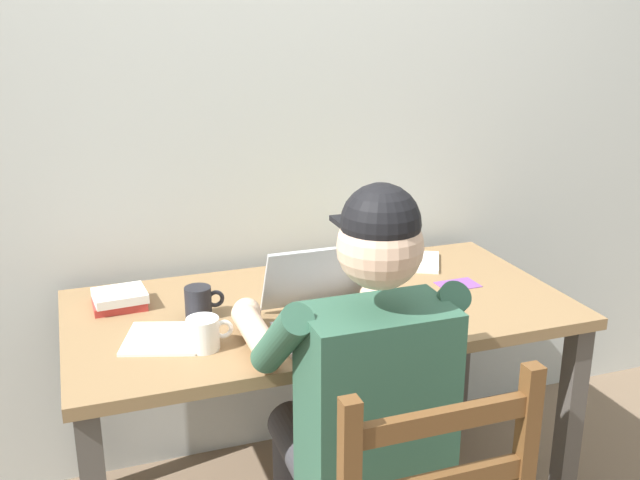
# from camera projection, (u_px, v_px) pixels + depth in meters

# --- Properties ---
(back_wall) EXTENTS (6.00, 0.04, 2.60)m
(back_wall) POSITION_uv_depth(u_px,v_px,m) (275.00, 97.00, 2.44)
(back_wall) COLOR beige
(back_wall) RESTS_ON ground
(desk) EXTENTS (1.49, 0.76, 0.73)m
(desk) POSITION_uv_depth(u_px,v_px,m) (320.00, 332.00, 2.23)
(desk) COLOR olive
(desk) RESTS_ON ground
(seated_person) EXTENTS (0.50, 0.60, 1.24)m
(seated_person) POSITION_uv_depth(u_px,v_px,m) (358.00, 395.00, 1.79)
(seated_person) COLOR #2D5642
(seated_person) RESTS_ON ground
(laptop) EXTENTS (0.33, 0.33, 0.22)m
(laptop) POSITION_uv_depth(u_px,v_px,m) (331.00, 310.00, 2.03)
(laptop) COLOR #ADAFB2
(laptop) RESTS_ON desk
(computer_mouse) EXTENTS (0.06, 0.10, 0.03)m
(computer_mouse) POSITION_uv_depth(u_px,v_px,m) (425.00, 314.00, 2.08)
(computer_mouse) COLOR black
(computer_mouse) RESTS_ON desk
(coffee_mug_white) EXTENTS (0.12, 0.09, 0.09)m
(coffee_mug_white) POSITION_uv_depth(u_px,v_px,m) (204.00, 333.00, 1.90)
(coffee_mug_white) COLOR white
(coffee_mug_white) RESTS_ON desk
(coffee_mug_dark) EXTENTS (0.11, 0.08, 0.09)m
(coffee_mug_dark) POSITION_uv_depth(u_px,v_px,m) (199.00, 302.00, 2.09)
(coffee_mug_dark) COLOR black
(coffee_mug_dark) RESTS_ON desk
(book_stack_main) EXTENTS (0.19, 0.17, 0.05)m
(book_stack_main) POSITION_uv_depth(u_px,v_px,m) (335.00, 271.00, 2.40)
(book_stack_main) COLOR white
(book_stack_main) RESTS_ON desk
(book_stack_side) EXTENTS (0.16, 0.16, 0.05)m
(book_stack_side) POSITION_uv_depth(u_px,v_px,m) (119.00, 299.00, 2.17)
(book_stack_side) COLOR #BC332D
(book_stack_side) RESTS_ON desk
(paper_pile_near_laptop) EXTENTS (0.25, 0.25, 0.01)m
(paper_pile_near_laptop) POSITION_uv_depth(u_px,v_px,m) (163.00, 338.00, 1.96)
(paper_pile_near_laptop) COLOR white
(paper_pile_near_laptop) RESTS_ON desk
(paper_pile_back_corner) EXTENTS (0.27, 0.27, 0.01)m
(paper_pile_back_corner) POSITION_uv_depth(u_px,v_px,m) (410.00, 261.00, 2.55)
(paper_pile_back_corner) COLOR silver
(paper_pile_back_corner) RESTS_ON desk
(landscape_photo_print) EXTENTS (0.13, 0.09, 0.00)m
(landscape_photo_print) POSITION_uv_depth(u_px,v_px,m) (457.00, 284.00, 2.35)
(landscape_photo_print) COLOR #7A4293
(landscape_photo_print) RESTS_ON desk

